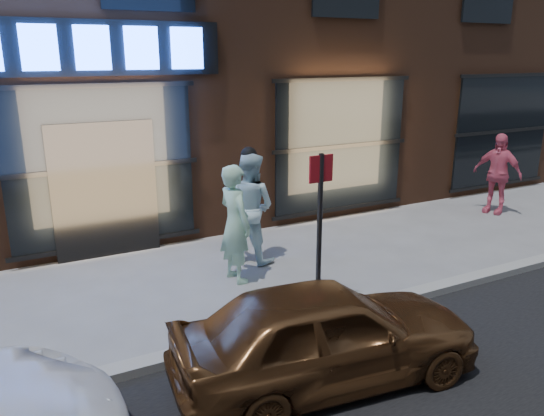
{
  "coord_description": "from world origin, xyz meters",
  "views": [
    {
      "loc": [
        -1.55,
        -5.42,
        3.5
      ],
      "look_at": [
        2.1,
        1.6,
        1.2
      ],
      "focal_mm": 35.0,
      "sensor_mm": 36.0,
      "label": 1
    }
  ],
  "objects_px": {
    "passerby": "(497,174)",
    "sign_post": "(320,219)",
    "gold_sedan": "(326,333)",
    "man_bowtie": "(235,224)",
    "man_cap": "(249,207)"
  },
  "relations": [
    {
      "from": "man_bowtie",
      "to": "passerby",
      "type": "bearing_deg",
      "value": -91.71
    },
    {
      "from": "man_bowtie",
      "to": "gold_sedan",
      "type": "bearing_deg",
      "value": 167.62
    },
    {
      "from": "gold_sedan",
      "to": "sign_post",
      "type": "height_order",
      "value": "sign_post"
    },
    {
      "from": "man_cap",
      "to": "man_bowtie",
      "type": "bearing_deg",
      "value": 106.55
    },
    {
      "from": "man_cap",
      "to": "sign_post",
      "type": "relative_size",
      "value": 0.85
    },
    {
      "from": "passerby",
      "to": "sign_post",
      "type": "distance_m",
      "value": 6.62
    },
    {
      "from": "man_cap",
      "to": "sign_post",
      "type": "height_order",
      "value": "sign_post"
    },
    {
      "from": "man_bowtie",
      "to": "gold_sedan",
      "type": "relative_size",
      "value": 0.55
    },
    {
      "from": "man_cap",
      "to": "passerby",
      "type": "xyz_separation_m",
      "value": [
        6.2,
        0.07,
        -0.05
      ]
    },
    {
      "from": "man_bowtie",
      "to": "sign_post",
      "type": "distance_m",
      "value": 1.7
    },
    {
      "from": "sign_post",
      "to": "man_cap",
      "type": "bearing_deg",
      "value": 87.21
    },
    {
      "from": "passerby",
      "to": "gold_sedan",
      "type": "relative_size",
      "value": 0.53
    },
    {
      "from": "passerby",
      "to": "man_bowtie",
      "type": "bearing_deg",
      "value": -104.11
    },
    {
      "from": "man_bowtie",
      "to": "passerby",
      "type": "height_order",
      "value": "man_bowtie"
    },
    {
      "from": "gold_sedan",
      "to": "sign_post",
      "type": "bearing_deg",
      "value": -22.83
    }
  ]
}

